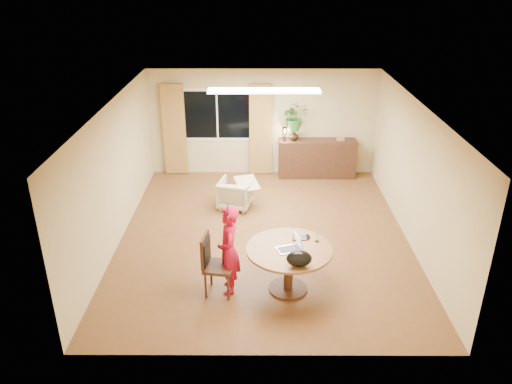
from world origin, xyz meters
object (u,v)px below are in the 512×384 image
child (229,250)px  sideboard (317,158)px  dining_table (289,257)px  dining_chair (219,265)px  armchair (235,194)px

child → sideboard: size_ratio=0.79×
dining_table → dining_chair: dining_chair is taller
armchair → sideboard: bearing=-124.7°
dining_table → armchair: dining_table is taller
dining_chair → armchair: (0.13, 3.10, -0.20)m
dining_table → armchair: 3.19m
sideboard → dining_table: bearing=-101.4°
dining_table → child: (-0.94, -0.01, 0.13)m
dining_chair → sideboard: dining_chair is taller
dining_chair → armchair: bearing=96.5°
dining_chair → sideboard: (2.06, 4.83, -0.04)m
dining_chair → child: size_ratio=0.69×
dining_chair → child: bearing=33.3°
sideboard → dining_chair: bearing=-113.1°
dining_table → dining_chair: 1.11m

